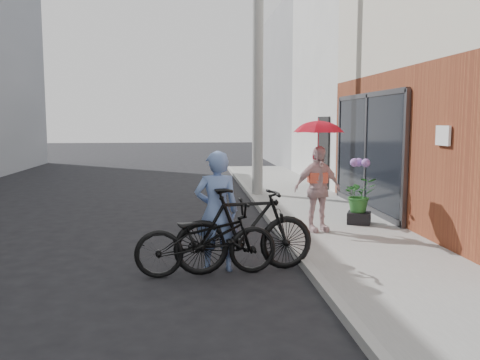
{
  "coord_description": "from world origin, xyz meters",
  "views": [
    {
      "loc": [
        -0.62,
        -7.14,
        2.05
      ],
      "look_at": [
        0.15,
        0.87,
        1.1
      ],
      "focal_mm": 38.0,
      "sensor_mm": 36.0,
      "label": 1
    }
  ],
  "objects": [
    {
      "name": "ground",
      "position": [
        0.0,
        0.0,
        0.0
      ],
      "size": [
        80.0,
        80.0,
        0.0
      ],
      "primitive_type": "plane",
      "color": "black",
      "rests_on": "ground"
    },
    {
      "name": "sidewalk",
      "position": [
        2.1,
        2.0,
        0.06
      ],
      "size": [
        2.2,
        24.0,
        0.12
      ],
      "primitive_type": "cube",
      "color": "gray",
      "rests_on": "ground"
    },
    {
      "name": "curb",
      "position": [
        0.94,
        2.0,
        0.06
      ],
      "size": [
        0.12,
        24.0,
        0.12
      ],
      "primitive_type": "cube",
      "color": "#9E9E99",
      "rests_on": "ground"
    },
    {
      "name": "plaster_building",
      "position": [
        7.2,
        9.0,
        3.5
      ],
      "size": [
        8.0,
        6.0,
        7.0
      ],
      "primitive_type": "cube",
      "color": "silver",
      "rests_on": "ground"
    },
    {
      "name": "east_building_far",
      "position": [
        7.2,
        16.0,
        3.5
      ],
      "size": [
        8.0,
        8.0,
        7.0
      ],
      "primitive_type": "cube",
      "color": "gray",
      "rests_on": "ground"
    },
    {
      "name": "utility_pole",
      "position": [
        1.1,
        6.0,
        3.5
      ],
      "size": [
        0.28,
        0.28,
        7.0
      ],
      "primitive_type": "cylinder",
      "color": "#9E9E99",
      "rests_on": "ground"
    },
    {
      "name": "officer",
      "position": [
        -0.29,
        -0.37,
        0.82
      ],
      "size": [
        0.62,
        0.43,
        1.65
      ],
      "primitive_type": "imported",
      "rotation": [
        0.0,
        0.0,
        3.19
      ],
      "color": "#6C88C1",
      "rests_on": "ground"
    },
    {
      "name": "bike_left",
      "position": [
        -0.44,
        -0.56,
        0.49
      ],
      "size": [
        1.94,
        0.84,
        0.99
      ],
      "primitive_type": "imported",
      "rotation": [
        0.0,
        0.0,
        1.67
      ],
      "color": "black",
      "rests_on": "ground"
    },
    {
      "name": "bike_right",
      "position": [
        0.08,
        -0.48,
        0.58
      ],
      "size": [
        1.99,
        0.82,
        1.16
      ],
      "primitive_type": "imported",
      "rotation": [
        0.0,
        0.0,
        1.72
      ],
      "color": "black",
      "rests_on": "ground"
    },
    {
      "name": "kimono_woman",
      "position": [
        1.55,
        1.42,
        0.87
      ],
      "size": [
        0.94,
        0.57,
        1.49
      ],
      "primitive_type": "imported",
      "rotation": [
        0.0,
        0.0,
        0.25
      ],
      "color": "beige",
      "rests_on": "sidewalk"
    },
    {
      "name": "parasol",
      "position": [
        1.55,
        1.42,
        1.97
      ],
      "size": [
        0.82,
        0.82,
        0.72
      ],
      "primitive_type": "imported",
      "color": "red",
      "rests_on": "kimono_woman"
    },
    {
      "name": "planter",
      "position": [
        2.5,
        1.97,
        0.23
      ],
      "size": [
        0.54,
        0.54,
        0.22
      ],
      "primitive_type": "cube",
      "rotation": [
        0.0,
        0.0,
        -0.4
      ],
      "color": "black",
      "rests_on": "sidewalk"
    },
    {
      "name": "potted_plant",
      "position": [
        2.5,
        1.97,
        0.67
      ],
      "size": [
        0.6,
        0.52,
        0.66
      ],
      "primitive_type": "imported",
      "color": "#2C6C2B",
      "rests_on": "planter"
    }
  ]
}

